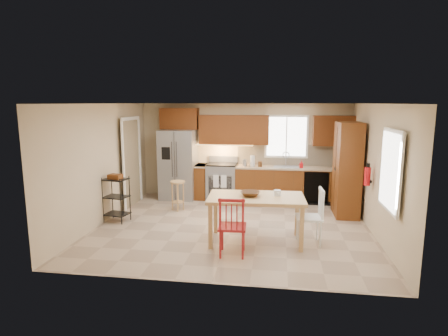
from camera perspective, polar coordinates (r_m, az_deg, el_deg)
floor at (r=7.80m, az=1.30°, el=-8.90°), size 5.50×5.50×0.00m
ceiling at (r=7.38m, az=1.38°, el=9.79°), size 5.50×5.00×0.02m
wall_back at (r=9.95m, az=3.07°, el=2.60°), size 5.50×0.02×2.50m
wall_front at (r=5.07m, az=-2.08°, el=-4.56°), size 5.50×0.02×2.50m
wall_left at (r=8.28m, az=-17.92°, el=0.64°), size 0.02×5.00×2.50m
wall_right at (r=7.67m, az=22.19°, el=-0.33°), size 0.02×5.00×2.50m
refrigerator at (r=9.93m, az=-6.96°, el=0.55°), size 0.92×0.75×1.82m
range_stove at (r=9.84m, az=-0.33°, el=-2.13°), size 0.76×0.63×0.92m
base_cabinet_narrow at (r=9.95m, az=-3.45°, el=-2.07°), size 0.30×0.60×0.90m
base_cabinet_run at (r=9.76m, az=10.44°, el=-2.46°), size 2.92×0.60×0.90m
dishwasher at (r=9.52m, az=13.87°, el=-2.91°), size 0.60×0.02×0.78m
backsplash at (r=9.91m, az=10.51°, el=1.99°), size 2.92×0.03×0.55m
upper_over_fridge at (r=10.00m, az=-6.80°, el=7.47°), size 1.00×0.35×0.55m
upper_left_block at (r=9.75m, az=1.54°, el=5.86°), size 1.80×0.35×0.75m
upper_right_block at (r=9.78m, az=16.32°, el=5.47°), size 1.00×0.35×0.75m
window_back at (r=9.85m, az=9.49°, el=4.75°), size 1.12×0.04×1.12m
sink at (r=9.68m, az=9.39°, el=-0.06°), size 0.62×0.46×0.16m
undercab_glow at (r=9.80m, az=-0.24°, el=3.56°), size 1.60×0.30×0.01m
soap_bottle at (r=9.57m, az=11.70°, el=0.58°), size 0.09×0.09×0.19m
paper_towel at (r=9.62m, az=4.36°, el=1.07°), size 0.12×0.12×0.28m
canister_steel at (r=9.64m, az=3.17°, el=0.80°), size 0.11×0.11×0.18m
canister_wood at (r=9.59m, az=5.53°, el=0.60°), size 0.10×0.10×0.14m
pantry at (r=8.79m, az=18.24°, el=-0.18°), size 0.50×0.95×2.10m
fire_extinguisher at (r=7.81m, az=21.01°, el=-1.20°), size 0.12×0.12×0.36m
window_right at (r=6.52m, az=24.09°, el=-0.37°), size 0.04×1.02×1.32m
doorway at (r=9.45m, az=-13.98°, el=0.70°), size 0.04×0.95×2.10m
dining_table at (r=6.89m, az=4.86°, el=-7.83°), size 1.77×1.06×0.84m
chair_red at (r=6.28m, az=1.28°, el=-8.77°), size 0.50×0.50×1.01m
chair_white at (r=6.93m, az=12.82°, el=-7.21°), size 0.50×0.50×1.01m
table_bowl at (r=6.78m, az=4.00°, el=-4.34°), size 0.37×0.37×0.09m
table_jar at (r=6.86m, az=8.12°, el=-3.97°), size 0.15×0.15×0.16m
bar_stool at (r=8.91m, az=-7.05°, el=-4.21°), size 0.44×0.44×0.70m
utility_cart at (r=8.33m, az=-16.08°, el=-4.58°), size 0.55×0.46×0.97m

